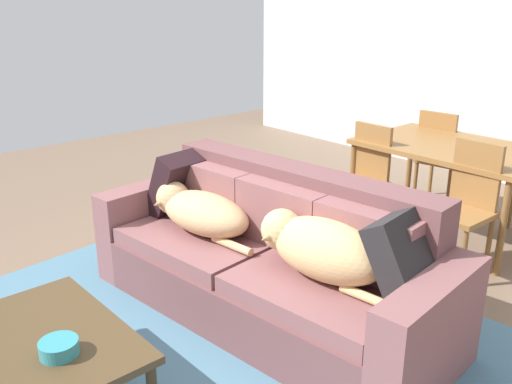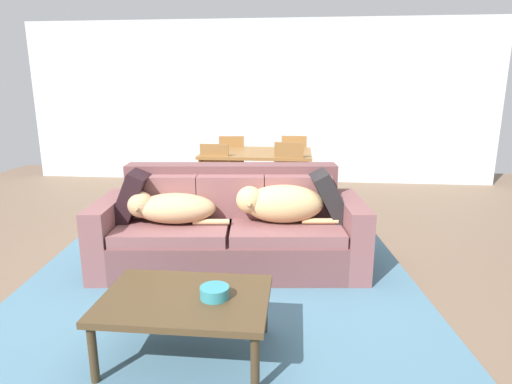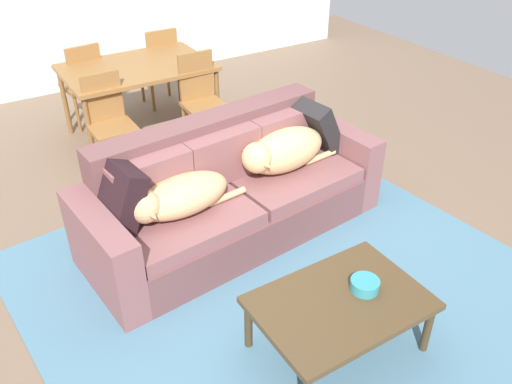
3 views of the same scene
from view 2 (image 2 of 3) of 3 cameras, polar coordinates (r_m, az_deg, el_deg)
name	(u,v)px [view 2 (image 2 of 3)]	position (r m, az deg, el deg)	size (l,w,h in m)	color
ground_plane	(214,276)	(3.87, -5.67, -11.03)	(10.00, 10.00, 0.00)	brown
back_partition	(257,103)	(7.48, 0.14, 11.82)	(8.00, 0.12, 2.70)	silver
area_rug	(216,307)	(3.37, -5.40, -14.95)	(3.31, 3.30, 0.01)	slate
couch	(231,229)	(3.96, -3.39, -4.97)	(2.46, 1.13, 0.91)	brown
dog_on_left_cushion	(170,208)	(3.85, -11.36, -2.08)	(0.90, 0.44, 0.29)	tan
dog_on_right_cushion	(279,203)	(3.78, 3.04, -1.51)	(0.90, 0.44, 0.34)	#DAB175
throw_pillow_by_left_arm	(133,195)	(4.07, -16.09, -0.43)	(0.16, 0.46, 0.46)	black
throw_pillow_by_right_arm	(328,195)	(3.97, 9.60, -0.41)	(0.15, 0.47, 0.47)	black
coffee_table	(185,303)	(2.70, -9.39, -14.37)	(1.01, 0.70, 0.41)	#4C3820
bowl_on_coffee_table	(215,292)	(2.62, -5.53, -13.16)	(0.18, 0.18, 0.07)	teal
dining_table	(257,156)	(5.81, 0.11, 4.77)	(1.46, 0.98, 0.77)	olive
dining_chair_near_left	(213,178)	(5.40, -5.73, 1.90)	(0.40, 0.40, 0.92)	olive
dining_chair_near_right	(288,178)	(5.26, 4.30, 1.84)	(0.41, 0.41, 0.96)	olive
dining_chair_far_left	(232,163)	(6.40, -3.20, 3.85)	(0.44, 0.44, 0.92)	olive
dining_chair_far_right	(294,163)	(6.40, 5.06, 3.84)	(0.40, 0.40, 0.93)	olive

